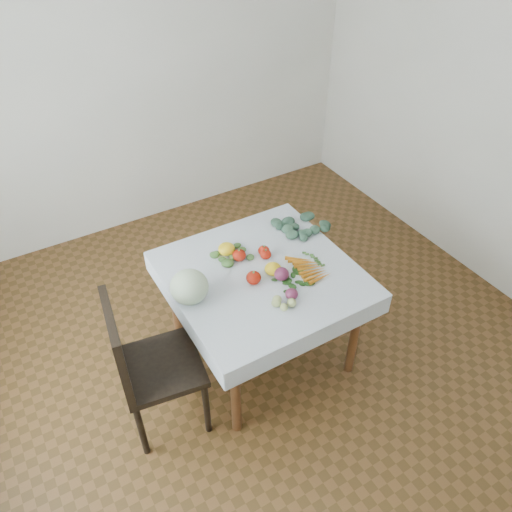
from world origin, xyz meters
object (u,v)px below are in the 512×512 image
at_px(chair, 143,362).
at_px(carrot_bunch, 310,268).
at_px(cabbage, 189,287).
at_px(heirloom_back, 227,249).
at_px(table, 262,285).

xyz_separation_m(chair, carrot_bunch, (1.13, 0.00, 0.19)).
distance_m(chair, carrot_bunch, 1.14).
height_order(cabbage, heirloom_back, cabbage).
relative_size(cabbage, carrot_bunch, 0.75).
relative_size(chair, cabbage, 4.50).
bearing_deg(heirloom_back, chair, -151.71).
bearing_deg(carrot_bunch, heirloom_back, 132.82).
bearing_deg(cabbage, heirloom_back, 34.96).
bearing_deg(cabbage, chair, -159.44).
bearing_deg(carrot_bunch, chair, -179.89).
height_order(chair, cabbage, chair).
bearing_deg(chair, table, 8.68).
xyz_separation_m(table, cabbage, (-0.48, 0.01, 0.20)).
bearing_deg(heirloom_back, table, -69.91).
bearing_deg(cabbage, carrot_bunch, -10.39).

